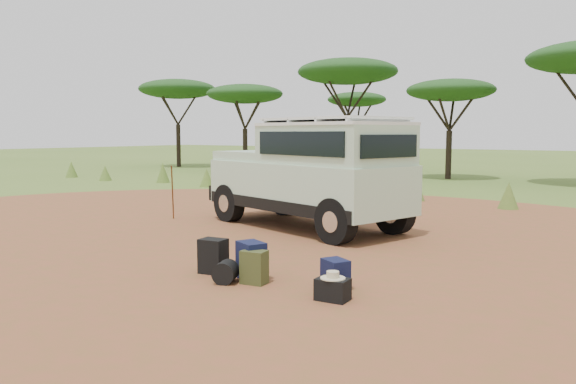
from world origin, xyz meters
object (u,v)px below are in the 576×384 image
Objects in this scene: backpack_black at (213,256)px; hard_case at (333,290)px; safari_vehicle at (311,176)px; backpack_navy at (251,261)px; walking_staff at (173,193)px; backpack_olive at (254,267)px; duffel_navy at (335,274)px.

hard_case is (2.28, -0.21, -0.13)m from backpack_black.
safari_vehicle reaches higher than backpack_navy.
backpack_olive is (5.46, -3.71, -0.46)m from walking_staff.
hard_case is (1.56, -0.25, -0.14)m from backpack_navy.
walking_staff reaches higher than backpack_black.
backpack_black is at bearing -61.79° from safari_vehicle.
backpack_olive is (0.19, -0.18, -0.04)m from backpack_navy.
backpack_black reaches higher than hard_case.
backpack_black is at bearing -142.43° from duffel_navy.
backpack_olive is 1.37m from hard_case.
duffel_navy is (1.31, 0.26, -0.08)m from backpack_navy.
backpack_navy is at bearing -53.08° from safari_vehicle.
safari_vehicle is 11.12× the size of backpack_olive.
backpack_black is at bearing -152.01° from backpack_navy.
backpack_black is 2.30m from hard_case.
backpack_black is (4.55, -3.58, -0.43)m from walking_staff.
duffel_navy reaches higher than hard_case.
backpack_navy is 1.34m from duffel_navy.
duffel_navy is (1.12, 0.44, -0.04)m from backpack_olive.
walking_staff is (-3.60, -0.90, -0.53)m from safari_vehicle.
duffel_navy is at bearing -38.17° from safari_vehicle.
backpack_navy is at bearing -139.70° from duffel_navy.
backpack_black is 0.96× the size of backpack_navy.
duffel_navy is (2.04, 0.31, -0.06)m from backpack_black.
hard_case is at bearing -12.65° from backpack_black.
safari_vehicle is at bearing 135.03° from backpack_navy.
backpack_navy is 1.16× the size of backpack_olive.
backpack_navy is (5.27, -3.54, -0.42)m from walking_staff.
safari_vehicle is at bearing 94.43° from backpack_black.
hard_case is (0.25, -0.52, -0.06)m from duffel_navy.
safari_vehicle is 4.84m from backpack_navy.
backpack_black is 2.06m from duffel_navy.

